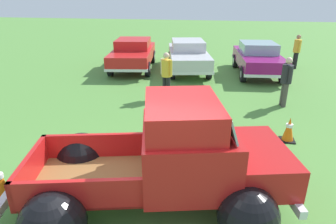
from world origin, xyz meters
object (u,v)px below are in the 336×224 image
at_px(show_car_0, 133,53).
at_px(spectator_0, 297,50).
at_px(spectator_2, 166,73).
at_px(show_car_2, 258,57).
at_px(spectator_1, 286,79).
at_px(vintage_pickup_truck, 172,165).
at_px(lane_cone_0, 289,129).
at_px(show_car_1, 188,54).
at_px(lane_cone_1, 0,181).

relative_size(show_car_0, spectator_0, 2.86).
height_order(spectator_0, spectator_2, spectator_0).
relative_size(show_car_2, spectator_1, 2.67).
height_order(vintage_pickup_truck, show_car_2, vintage_pickup_truck).
xyz_separation_m(show_car_2, spectator_1, (0.48, -4.16, 0.14)).
height_order(show_car_2, lane_cone_0, show_car_2).
bearing_deg(spectator_0, spectator_2, 32.63).
xyz_separation_m(show_car_0, show_car_1, (2.70, 0.08, -0.00)).
xyz_separation_m(show_car_1, lane_cone_1, (-2.19, -10.08, -0.47)).
height_order(show_car_0, lane_cone_1, show_car_0).
distance_m(show_car_2, lane_cone_1, 11.36).
height_order(show_car_1, show_car_2, same).
bearing_deg(spectator_0, show_car_1, 2.26).
xyz_separation_m(lane_cone_0, lane_cone_1, (-5.57, -3.24, 0.00)).
bearing_deg(show_car_1, spectator_1, 29.02).
xyz_separation_m(show_car_2, spectator_0, (1.98, 1.51, 0.16)).
bearing_deg(show_car_0, lane_cone_0, 33.24).
distance_m(show_car_1, lane_cone_1, 10.33).
bearing_deg(spectator_0, spectator_1, 62.11).
xyz_separation_m(show_car_0, show_car_2, (5.91, -0.02, -0.00)).
xyz_separation_m(show_car_2, spectator_2, (-3.47, -4.06, 0.14)).
bearing_deg(vintage_pickup_truck, spectator_0, 55.03).
relative_size(show_car_1, lane_cone_1, 7.76).
distance_m(show_car_0, spectator_1, 7.63).
relative_size(spectator_1, spectator_2, 1.00).
xyz_separation_m(show_car_0, spectator_2, (2.44, -4.08, 0.13)).
xyz_separation_m(spectator_0, spectator_2, (-5.45, -5.58, -0.02)).
relative_size(spectator_0, lane_cone_0, 2.62).
bearing_deg(show_car_2, show_car_0, -95.64).
distance_m(spectator_1, spectator_2, 3.94).
distance_m(vintage_pickup_truck, show_car_1, 9.73).
distance_m(spectator_2, lane_cone_1, 6.26).
relative_size(spectator_2, lane_cone_0, 2.57).
bearing_deg(show_car_1, spectator_0, 93.40).
bearing_deg(show_car_0, lane_cone_1, -5.79).
bearing_deg(show_car_1, lane_cone_1, -24.18).
distance_m(show_car_0, spectator_2, 4.76).
xyz_separation_m(show_car_1, spectator_0, (5.19, 1.42, 0.16)).
xyz_separation_m(show_car_0, lane_cone_1, (0.51, -10.00, -0.47)).
relative_size(show_car_1, show_car_2, 1.13).
height_order(show_car_2, spectator_1, spectator_1).
bearing_deg(show_car_2, spectator_2, -45.96).
bearing_deg(vintage_pickup_truck, spectator_2, 87.91).
relative_size(show_car_2, spectator_2, 2.67).
height_order(vintage_pickup_truck, spectator_2, vintage_pickup_truck).
distance_m(spectator_0, spectator_2, 7.79).
relative_size(show_car_0, lane_cone_1, 7.49).
xyz_separation_m(show_car_0, spectator_1, (6.39, -4.17, 0.13)).
distance_m(vintage_pickup_truck, spectator_1, 6.12).
relative_size(show_car_0, spectator_2, 2.91).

